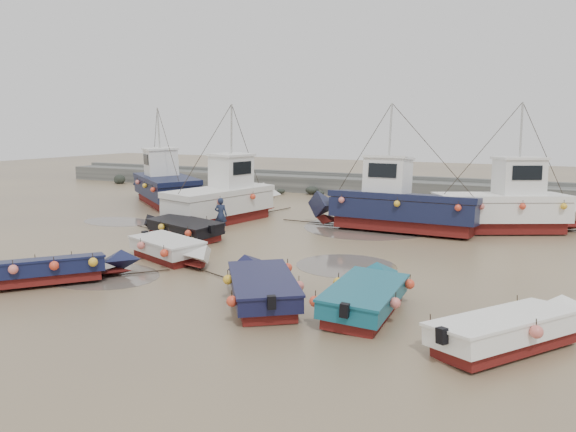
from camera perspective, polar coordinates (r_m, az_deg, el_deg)
name	(u,v)px	position (r m, az deg, el deg)	size (l,w,h in m)	color
ground	(209,262)	(21.80, -8.06, -4.62)	(120.00, 120.00, 0.00)	#937E57
seawall	(385,188)	(41.35, 9.81, 2.85)	(60.00, 4.92, 1.50)	slate
puddle_a	(102,275)	(20.74, -18.37, -5.73)	(4.28, 4.28, 0.01)	#5B5148
puddle_b	(346,266)	(21.10, 5.93, -5.03)	(3.79, 3.79, 0.01)	#5B5148
puddle_c	(117,222)	(31.64, -16.97, -0.55)	(4.06, 4.06, 0.01)	#5B5148
puddle_d	(369,227)	(29.05, 8.24, -1.10)	(6.60, 6.60, 0.01)	#5B5148
dinghy_1	(57,267)	(20.22, -22.45, -4.76)	(4.48, 5.17, 1.43)	maroon
dinghy_2	(368,292)	(16.11, 8.09, -7.65)	(2.24, 6.00, 1.43)	maroon
dinghy_3	(517,326)	(14.48, 22.25, -10.26)	(4.03, 5.47, 1.43)	maroon
dinghy_4	(181,226)	(26.55, -10.85, -0.98)	(6.23, 3.04, 1.43)	maroon
dinghy_5	(172,247)	(21.98, -11.68, -3.12)	(5.44, 2.93, 1.43)	maroon
dinghy_6	(262,283)	(16.88, -2.71, -6.79)	(4.44, 5.61, 1.43)	maroon
cabin_boat_0	(164,184)	(38.00, -12.48, 3.23)	(9.49, 7.75, 6.22)	maroon
cabin_boat_1	(227,196)	(30.39, -6.18, 1.99)	(3.58, 9.63, 6.22)	maroon
cabin_boat_2	(392,204)	(28.07, 10.52, 1.23)	(10.28, 3.12, 6.22)	maroon
cabin_boat_3	(513,204)	(29.36, 21.91, 1.14)	(8.75, 5.73, 6.22)	maroon
person	(221,232)	(27.61, -6.80, -1.62)	(0.62, 0.40, 1.69)	#1C253E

